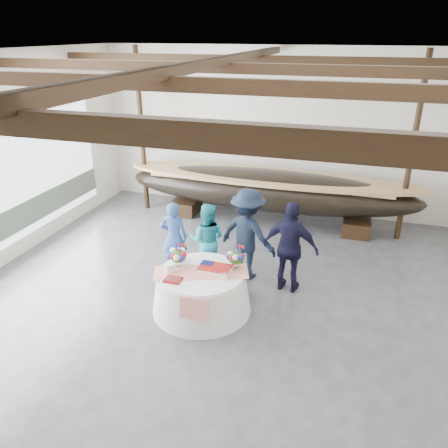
% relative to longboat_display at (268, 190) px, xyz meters
% --- Properties ---
extents(floor, '(10.00, 12.00, 0.01)m').
position_rel_longboat_display_xyz_m(floor, '(-0.12, -4.87, -0.94)').
color(floor, '#3D3D42').
rests_on(floor, ground).
extents(wall_back, '(10.00, 0.02, 4.50)m').
position_rel_longboat_display_xyz_m(wall_back, '(-0.12, 1.13, 1.31)').
color(wall_back, silver).
rests_on(wall_back, ground).
extents(ceiling, '(10.00, 12.00, 0.01)m').
position_rel_longboat_display_xyz_m(ceiling, '(-0.12, -4.87, 3.56)').
color(ceiling, white).
rests_on(ceiling, wall_back).
extents(pavilion_structure, '(9.80, 11.76, 4.50)m').
position_rel_longboat_display_xyz_m(pavilion_structure, '(-0.12, -4.04, 3.06)').
color(pavilion_structure, black).
rests_on(pavilion_structure, ground).
extents(longboat_display, '(7.89, 1.58, 1.48)m').
position_rel_longboat_display_xyz_m(longboat_display, '(0.00, 0.00, 0.00)').
color(longboat_display, black).
rests_on(longboat_display, ground).
extents(banquet_table, '(1.85, 1.85, 0.80)m').
position_rel_longboat_display_xyz_m(banquet_table, '(-0.29, -4.38, -0.55)').
color(banquet_table, silver).
rests_on(banquet_table, ground).
extents(tabletop_items, '(1.80, 1.10, 0.40)m').
position_rel_longboat_display_xyz_m(tabletop_items, '(-0.30, -4.20, -0.00)').
color(tabletop_items, red).
rests_on(tabletop_items, banquet_table).
extents(guest_woman_blue, '(0.63, 0.47, 1.58)m').
position_rel_longboat_display_xyz_m(guest_woman_blue, '(-1.37, -3.14, -0.16)').
color(guest_woman_blue, navy).
rests_on(guest_woman_blue, ground).
extents(guest_woman_teal, '(0.86, 0.72, 1.61)m').
position_rel_longboat_display_xyz_m(guest_woman_teal, '(-0.63, -3.09, -0.14)').
color(guest_woman_teal, teal).
rests_on(guest_woman_teal, ground).
extents(guest_man_left, '(1.43, 1.08, 1.97)m').
position_rel_longboat_display_xyz_m(guest_man_left, '(0.21, -2.94, 0.04)').
color(guest_man_left, black).
rests_on(guest_man_left, ground).
extents(guest_man_right, '(1.16, 0.60, 1.89)m').
position_rel_longboat_display_xyz_m(guest_man_right, '(1.14, -3.20, 0.00)').
color(guest_man_right, black).
rests_on(guest_man_right, ground).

